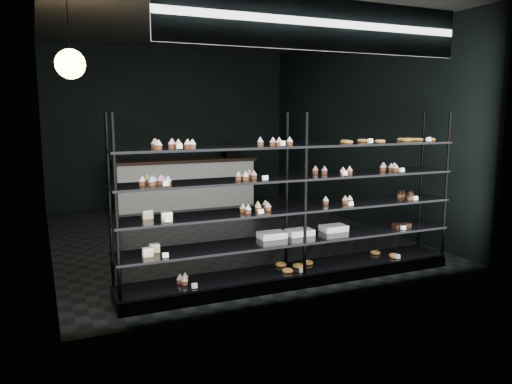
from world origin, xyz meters
The scene contains 5 objects.
room centered at (0.00, 0.00, 1.60)m, with size 5.01×6.01×3.20m.
display_shelf centered at (-0.01, -2.45, 0.63)m, with size 4.00×0.50×1.91m.
signage centered at (0.00, -2.93, 2.75)m, with size 3.30×0.05×0.50m.
pendant_lamp centered at (-2.18, -1.12, 2.45)m, with size 0.33×0.33×0.90m.
service_counter centered at (0.15, 2.50, 0.50)m, with size 2.88×0.65×1.23m.
Camera 1 is at (-2.58, -7.26, 1.91)m, focal length 35.00 mm.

